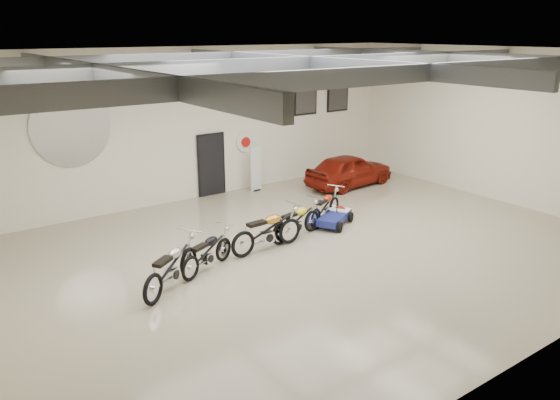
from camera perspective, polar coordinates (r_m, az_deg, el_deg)
floor at (r=14.20m, az=2.84°, el=-5.42°), size 16.00×12.00×0.01m
ceiling at (r=13.11m, az=3.17°, el=15.18°), size 16.00×12.00×0.01m
back_wall at (r=18.41m, az=-8.84°, el=7.80°), size 16.00×0.02×5.00m
right_wall at (r=19.39m, az=21.97°, el=7.23°), size 0.02×12.00×5.00m
ceiling_beams at (r=13.12m, az=3.16°, el=14.09°), size 15.80×11.80×0.32m
door at (r=18.89m, az=-7.21°, el=3.61°), size 0.92×0.08×2.10m
logo_plaque at (r=16.91m, az=-21.02°, el=7.05°), size 2.30×0.06×1.16m
poster_left at (r=19.82m, az=-1.01°, el=10.42°), size 1.05×0.08×1.35m
poster_mid at (r=20.76m, az=2.69°, el=10.72°), size 1.05×0.08×1.35m
poster_right at (r=21.79m, az=6.05°, el=10.96°), size 1.05×0.08×1.35m
oil_sign at (r=19.43m, az=-3.65°, el=6.07°), size 0.72×0.10×0.72m
banner_stand at (r=19.32m, az=-2.54°, el=3.42°), size 0.48×0.23×1.69m
motorcycle_silver at (r=12.25m, az=-11.31°, el=-6.79°), size 2.14×1.75×1.11m
motorcycle_black at (r=13.07m, az=-7.61°, el=-5.35°), size 1.92×1.29×0.96m
motorcycle_gold at (r=14.08m, az=-1.37°, el=-3.14°), size 2.20×0.78×1.13m
motorcycle_yellow at (r=14.94m, az=1.73°, el=-2.16°), size 2.02×1.00×1.00m
motorcycle_red at (r=16.22m, az=4.73°, el=-0.69°), size 1.94×1.32×0.97m
go_kart at (r=16.16m, az=5.88°, el=-1.43°), size 1.89×1.51×0.63m
vintage_car at (r=20.10m, az=7.26°, el=3.13°), size 1.67×3.62×1.20m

